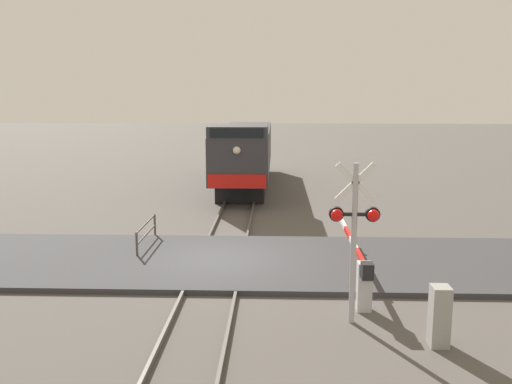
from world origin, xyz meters
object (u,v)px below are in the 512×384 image
locomotive (245,152)px  crossing_gate (359,265)px  guard_railing (146,231)px  crossing_signal (354,225)px  utility_cabinet (439,316)px

locomotive → crossing_gate: locomotive is taller
crossing_gate → guard_railing: bearing=147.3°
crossing_signal → utility_cabinet: 2.70m
guard_railing → locomotive: bearing=78.2°
crossing_signal → utility_cabinet: (1.73, -1.16, -1.72)m
locomotive → guard_railing: 13.55m
guard_railing → utility_cabinet: bearing=-42.0°
locomotive → crossing_gate: 18.04m
crossing_gate → utility_cabinet: (1.32, -2.92, -0.19)m
guard_railing → crossing_gate: bearing=-32.7°
locomotive → crossing_signal: (3.62, -19.31, 0.38)m
crossing_signal → guard_railing: crossing_signal is taller
locomotive → guard_railing: (-2.75, -13.19, -1.39)m
crossing_signal → guard_railing: bearing=136.1°
crossing_signal → utility_cabinet: size_ratio=2.87×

